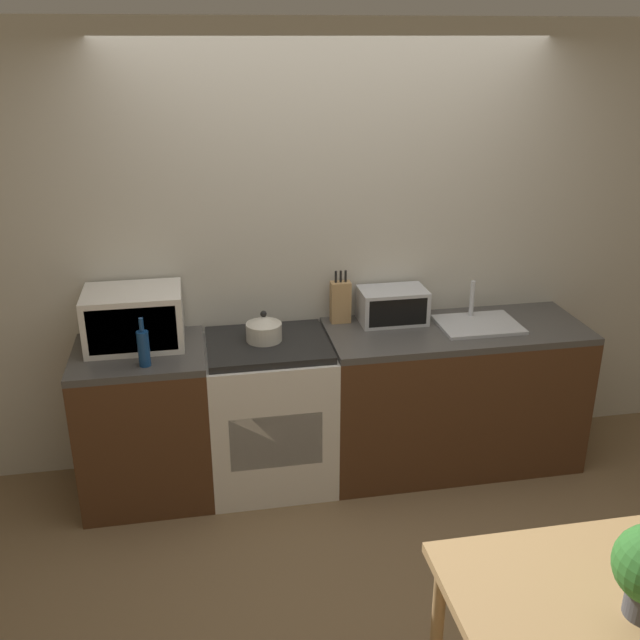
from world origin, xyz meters
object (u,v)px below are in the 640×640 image
Objects in this scene: kettle at (264,328)px; dining_table at (594,624)px; microwave at (134,318)px; toaster_oven at (393,306)px; bottle at (144,347)px; stove_range at (270,412)px.

dining_table is (0.88, -2.05, -0.31)m from kettle.
kettle is 0.72m from microwave.
toaster_oven reaches higher than dining_table.
microwave is 0.55× the size of dining_table.
bottle is 0.28× the size of dining_table.
stove_range is at bearing -7.74° from microwave.
dining_table is (1.52, -1.83, -0.34)m from bottle.
bottle is at bearing -166.06° from toaster_oven.
bottle is at bearing 129.73° from dining_table.
stove_range is 2.28× the size of toaster_oven.
kettle reaches higher than stove_range.
dining_table is at bearing -50.27° from bottle.
microwave is 0.30m from bottle.
stove_range is 0.96m from toaster_oven.
bottle is 2.41m from dining_table.
stove_range is 3.38× the size of bottle.
dining_table is (0.86, -2.02, 0.22)m from stove_range.
toaster_oven is (1.49, 0.07, -0.06)m from microwave.
dining_table is at bearing -53.30° from microwave.
bottle is (-0.65, -0.22, 0.03)m from kettle.
microwave reaches higher than toaster_oven.
stove_range is 0.95m from microwave.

